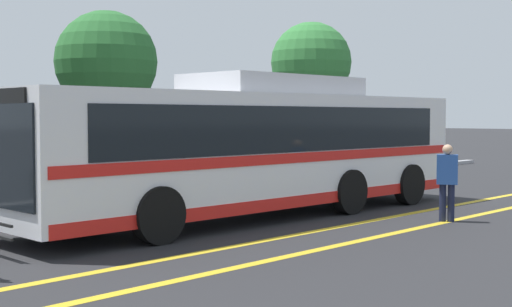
{
  "coord_description": "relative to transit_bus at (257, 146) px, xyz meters",
  "views": [
    {
      "loc": [
        -10.3,
        -11.05,
        2.18
      ],
      "look_at": [
        0.87,
        -0.45,
        1.37
      ],
      "focal_mm": 50.0,
      "sensor_mm": 36.0,
      "label": 1
    }
  ],
  "objects": [
    {
      "name": "transit_bus",
      "position": [
        0.0,
        0.0,
        0.0
      ],
      "size": [
        11.9,
        2.9,
        3.06
      ],
      "rotation": [
        0.0,
        0.0,
        1.55
      ],
      "color": "silver",
      "rests_on": "ground_plane"
    },
    {
      "name": "lane_strip_1",
      "position": [
        -0.02,
        -3.41,
        -1.53
      ],
      "size": [
        31.53,
        0.2,
        0.01
      ],
      "primitive_type": "cube",
      "rotation": [
        0.0,
        0.0,
        1.57
      ],
      "color": "gold",
      "rests_on": "ground_plane"
    },
    {
      "name": "pedestrian_0",
      "position": [
        2.14,
        -3.39,
        -0.63
      ],
      "size": [
        0.39,
        0.47,
        1.6
      ],
      "rotation": [
        0.0,
        0.0,
        2.04
      ],
      "color": "#191E38",
      "rests_on": "ground_plane"
    },
    {
      "name": "tree_0",
      "position": [
        2.04,
        8.52,
        2.37
      ],
      "size": [
        3.25,
        3.25,
        5.54
      ],
      "color": "#513823",
      "rests_on": "ground_plane"
    },
    {
      "name": "lane_strip_0",
      "position": [
        -0.02,
        -2.2,
        -1.53
      ],
      "size": [
        31.53,
        0.2,
        0.01
      ],
      "primitive_type": "cube",
      "rotation": [
        0.0,
        0.0,
        1.57
      ],
      "color": "gold",
      "rests_on": "ground_plane"
    },
    {
      "name": "ground_plane",
      "position": [
        -0.89,
        0.45,
        -1.53
      ],
      "size": [
        220.0,
        220.0,
        0.0
      ],
      "primitive_type": "plane",
      "color": "#262628"
    },
    {
      "name": "tree_1",
      "position": [
        10.12,
        6.71,
        2.69
      ],
      "size": [
        3.08,
        3.08,
        5.78
      ],
      "color": "#513823",
      "rests_on": "ground_plane"
    },
    {
      "name": "curb_strip",
      "position": [
        -0.02,
        4.95,
        -1.45
      ],
      "size": [
        39.53,
        0.36,
        0.15
      ],
      "primitive_type": "cube",
      "color": "#99999E",
      "rests_on": "ground_plane"
    }
  ]
}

